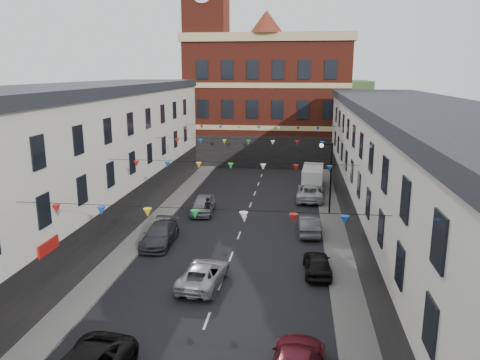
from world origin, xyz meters
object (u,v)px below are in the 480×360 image
at_px(car_right_e, 309,224).
at_px(moving_car, 203,274).
at_px(street_lamp, 328,169).
at_px(white_van, 313,178).
at_px(car_right_f, 310,192).
at_px(car_left_e, 203,204).
at_px(car_right_d, 317,263).
at_px(car_left_d, 160,235).
at_px(pedestrian, 208,208).

distance_m(car_right_e, moving_car, 11.05).
height_order(street_lamp, white_van, street_lamp).
bearing_deg(car_right_f, moving_car, 73.32).
height_order(car_left_e, car_right_e, car_left_e).
bearing_deg(car_right_d, street_lamp, -98.22).
distance_m(car_left_e, moving_car, 13.58).
bearing_deg(white_van, car_left_e, -131.43).
bearing_deg(car_right_f, car_right_d, 92.26).
bearing_deg(car_right_e, car_right_d, 90.88).
height_order(car_left_d, car_right_f, car_right_f).
relative_size(car_right_f, white_van, 1.04).
bearing_deg(car_right_d, car_right_e, -89.56).
distance_m(white_van, pedestrian, 13.77).
distance_m(car_right_d, moving_car, 6.75).
height_order(car_right_d, moving_car, car_right_d).
xyz_separation_m(street_lamp, car_right_e, (-1.53, -4.91, -3.20)).
distance_m(street_lamp, car_left_e, 10.74).
relative_size(car_right_e, moving_car, 0.91).
relative_size(car_left_d, car_right_e, 1.13).
distance_m(car_right_d, car_right_e, 7.04).
bearing_deg(car_left_d, pedestrian, 68.82).
relative_size(street_lamp, moving_car, 1.29).
distance_m(street_lamp, pedestrian, 10.30).
relative_size(car_right_f, pedestrian, 3.07).
distance_m(car_left_d, moving_car, 7.18).
bearing_deg(car_left_e, car_right_f, 26.70).
relative_size(car_right_d, white_van, 0.74).
bearing_deg(car_right_d, moving_car, 16.98).
xyz_separation_m(street_lamp, car_left_e, (-10.23, -0.92, -3.16)).
relative_size(car_right_d, pedestrian, 2.19).
xyz_separation_m(car_left_e, car_right_d, (9.09, -11.02, -0.10)).
bearing_deg(car_left_d, white_van, 55.96).
xyz_separation_m(car_right_d, car_right_e, (-0.40, 7.03, 0.05)).
bearing_deg(car_right_f, pedestrian, 40.92).
xyz_separation_m(car_right_e, moving_car, (-5.95, -9.31, -0.05)).
relative_size(street_lamp, car_left_d, 1.25).
relative_size(car_left_d, car_right_d, 1.26).
xyz_separation_m(white_van, pedestrian, (-8.60, -10.75, -0.27)).
bearing_deg(car_left_e, moving_car, -82.15).
xyz_separation_m(car_right_d, car_right_f, (-0.11, 16.31, 0.09)).
xyz_separation_m(car_left_e, car_right_f, (8.98, 5.29, -0.01)).
relative_size(car_left_e, car_right_f, 0.82).
height_order(car_left_d, car_right_d, car_left_d).
relative_size(street_lamp, car_left_e, 1.37).
height_order(car_right_d, car_right_f, car_right_f).
bearing_deg(car_left_d, car_right_d, -19.68).
distance_m(street_lamp, car_left_d, 14.80).
relative_size(car_right_d, moving_car, 0.82).
bearing_deg(moving_car, car_left_e, -73.08).
bearing_deg(car_left_e, car_right_e, -28.45).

